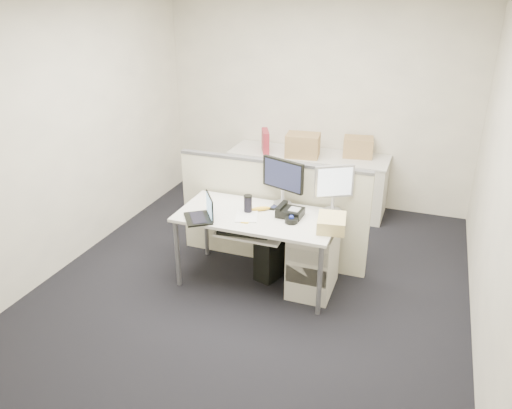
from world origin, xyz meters
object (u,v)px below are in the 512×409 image
at_px(desk, 257,221).
at_px(monitor_main, 283,182).
at_px(laptop, 197,208).
at_px(desk_phone, 290,212).

xyz_separation_m(desk, monitor_main, (0.15, 0.32, 0.30)).
xyz_separation_m(desk, laptop, (-0.48, -0.28, 0.18)).
height_order(monitor_main, laptop, monitor_main).
bearing_deg(monitor_main, laptop, -116.23).
xyz_separation_m(monitor_main, laptop, (-0.63, -0.60, -0.12)).
distance_m(desk, monitor_main, 0.46).
bearing_deg(desk, laptop, -149.79).
distance_m(monitor_main, laptop, 0.88).
bearing_deg(laptop, desk, 85.04).
xyz_separation_m(monitor_main, desk_phone, (0.15, -0.24, -0.20)).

